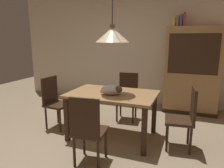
% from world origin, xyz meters
% --- Properties ---
extents(ground, '(10.00, 10.00, 0.00)m').
position_xyz_m(ground, '(0.00, 0.00, 0.00)').
color(ground, '#998466').
extents(back_wall, '(6.40, 0.10, 2.90)m').
position_xyz_m(back_wall, '(0.00, 2.65, 1.45)').
color(back_wall, beige).
rests_on(back_wall, ground).
extents(dining_table, '(1.40, 0.90, 0.75)m').
position_xyz_m(dining_table, '(0.14, 0.59, 0.65)').
color(dining_table, '#A87A4C').
rests_on(dining_table, ground).
extents(chair_right_side, '(0.44, 0.44, 0.93)m').
position_xyz_m(chair_right_side, '(1.26, 0.60, 0.51)').
color(chair_right_side, '#382316').
rests_on(chair_right_side, ground).
extents(chair_left_side, '(0.43, 0.43, 0.93)m').
position_xyz_m(chair_left_side, '(-0.99, 0.59, 0.51)').
color(chair_left_side, '#382316').
rests_on(chair_left_side, ground).
extents(chair_near_front, '(0.44, 0.44, 0.93)m').
position_xyz_m(chair_near_front, '(0.14, -0.29, 0.51)').
color(chair_near_front, '#382316').
rests_on(chair_near_front, ground).
extents(chair_far_back, '(0.44, 0.44, 0.93)m').
position_xyz_m(chair_far_back, '(0.13, 1.47, 0.51)').
color(chair_far_back, '#382316').
rests_on(chair_far_back, ground).
extents(cat_sleeping, '(0.40, 0.30, 0.16)m').
position_xyz_m(cat_sleeping, '(0.17, 0.48, 0.83)').
color(cat_sleeping, beige).
rests_on(cat_sleeping, dining_table).
extents(pendant_lamp, '(0.52, 0.52, 1.30)m').
position_xyz_m(pendant_lamp, '(0.14, 0.59, 1.66)').
color(pendant_lamp, beige).
extents(hutch_bookcase, '(1.12, 0.45, 1.85)m').
position_xyz_m(hutch_bookcase, '(1.30, 2.32, 0.89)').
color(hutch_bookcase, '#A87A4C').
rests_on(hutch_bookcase, ground).
extents(book_yellow_short, '(0.04, 0.20, 0.18)m').
position_xyz_m(book_yellow_short, '(0.87, 2.32, 1.94)').
color(book_yellow_short, gold).
rests_on(book_yellow_short, hutch_bookcase).
extents(book_brown_thick, '(0.06, 0.24, 0.22)m').
position_xyz_m(book_brown_thick, '(0.94, 2.32, 1.96)').
color(book_brown_thick, brown).
rests_on(book_brown_thick, hutch_bookcase).
extents(book_blue_wide, '(0.06, 0.24, 0.24)m').
position_xyz_m(book_blue_wide, '(1.02, 2.32, 1.97)').
color(book_blue_wide, '#384C93').
rests_on(book_blue_wide, hutch_bookcase).
extents(book_red_tall, '(0.04, 0.22, 0.28)m').
position_xyz_m(book_red_tall, '(1.08, 2.32, 1.99)').
color(book_red_tall, '#B73833').
rests_on(book_red_tall, hutch_bookcase).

